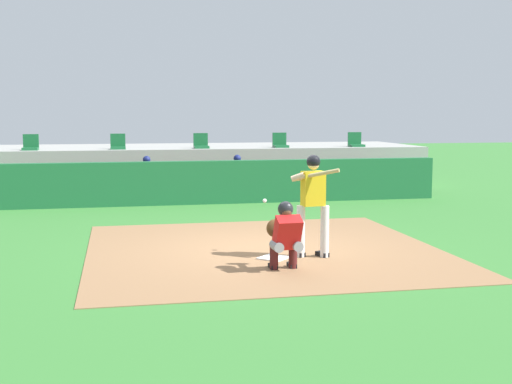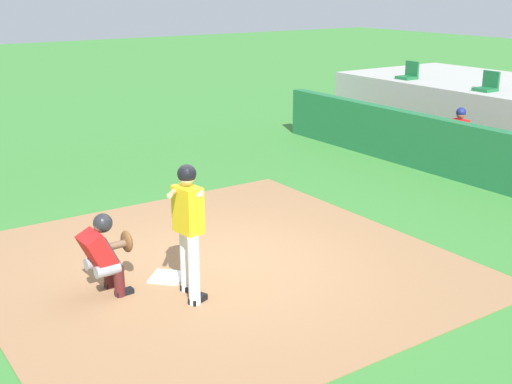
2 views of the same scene
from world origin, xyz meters
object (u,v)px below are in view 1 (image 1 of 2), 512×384
Objects in this scene: stadium_seat_3 at (280,143)px; stadium_seat_4 at (356,143)px; stadium_seat_1 at (118,145)px; stadium_seat_0 at (31,146)px; home_plate at (273,258)px; catcher_crouched at (285,233)px; stadium_seat_2 at (201,144)px; batter_at_plate at (313,199)px; dugout_player_0 at (147,178)px; dugout_player_1 at (238,176)px.

stadium_seat_3 and stadium_seat_4 have the same top height.
stadium_seat_0 is at bearing 180.00° from stadium_seat_1.
home_plate is 0.92× the size of stadium_seat_3.
stadium_seat_1 is 1.00× the size of stadium_seat_4.
stadium_seat_0 is at bearing 115.16° from catcher_crouched.
stadium_seat_3 is at bearing 76.67° from catcher_crouched.
stadium_seat_1 is at bearing 180.00° from stadium_seat_2.
batter_at_plate is at bearing 50.18° from catcher_crouched.
stadium_seat_1 is at bearing 111.31° from dugout_player_0.
catcher_crouched is at bearing -64.84° from stadium_seat_0.
catcher_crouched is 11.08m from stadium_seat_2.
stadium_seat_3 is (2.60, 0.00, 0.00)m from stadium_seat_2.
stadium_seat_4 is at bearing 66.13° from batter_at_plate.
stadium_seat_0 is (-5.89, 10.19, 0.50)m from batter_at_plate.
batter_at_plate is at bearing -86.12° from stadium_seat_2.
stadium_seat_0 reaches higher than dugout_player_1.
stadium_seat_1 reaches higher than batter_at_plate.
stadium_seat_0 reaches higher than catcher_crouched.
dugout_player_0 reaches higher than catcher_crouched.
stadium_seat_0 is at bearing 180.00° from stadium_seat_3.
stadium_seat_3 is at bearing 75.67° from home_plate.
stadium_seat_2 is (-0.69, 10.19, 0.50)m from batter_at_plate.
stadium_seat_4 reaches higher than dugout_player_0.
home_plate is at bearing 88.94° from catcher_crouched.
home_plate is at bearing -95.83° from dugout_player_1.
stadium_seat_1 is at bearing 0.00° from stadium_seat_0.
home_plate is at bearing -77.49° from dugout_player_0.
dugout_player_0 is at bearing -155.22° from stadium_seat_3.
stadium_seat_4 is (5.20, 0.00, 0.00)m from stadium_seat_2.
catcher_crouched is 3.74× the size of stadium_seat_2.
stadium_seat_3 reaches higher than batter_at_plate.
stadium_seat_2 is (-0.83, 2.03, 0.86)m from dugout_player_1.
catcher_crouched is 1.38× the size of dugout_player_1.
stadium_seat_4 is at bearing 16.19° from dugout_player_0.
stadium_seat_1 and stadium_seat_3 have the same top height.
batter_at_plate is (0.69, -0.01, 1.01)m from home_plate.
stadium_seat_0 is 1.00× the size of stadium_seat_1.
stadium_seat_1 is at bearing 180.00° from stadium_seat_4.
batter_at_plate is at bearing -90.99° from dugout_player_1.
stadium_seat_4 reaches higher than batter_at_plate.
home_plate is 11.53m from stadium_seat_4.
home_plate is 8.21m from dugout_player_1.
stadium_seat_1 is 1.00× the size of stadium_seat_3.
batter_at_plate is 1.01× the size of catcher_crouched.
batter_at_plate is 8.54m from dugout_player_0.
stadium_seat_3 is 2.60m from stadium_seat_4.
batter_at_plate is 11.78m from stadium_seat_0.
stadium_seat_4 reaches higher than dugout_player_1.
stadium_seat_2 and stadium_seat_3 have the same top height.
stadium_seat_3 is at bearing 24.78° from dugout_player_0.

